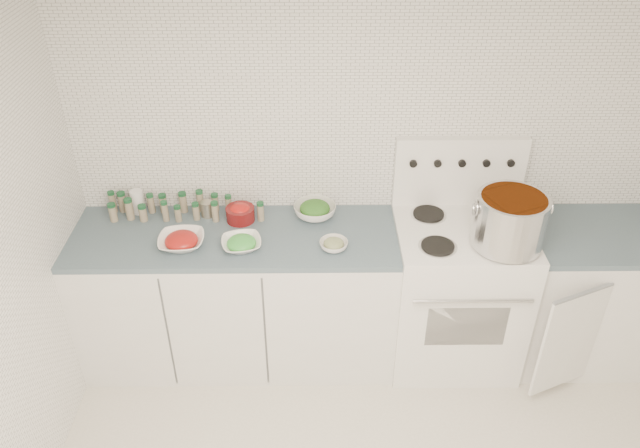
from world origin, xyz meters
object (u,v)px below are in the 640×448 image
Objects in this scene: stock_pot at (510,219)px; bowl_snowpea at (241,243)px; bowl_tomato at (181,241)px; stove at (455,289)px.

stock_pot is 1.45m from bowl_snowpea.
bowl_tomato is (-1.77, 0.06, -0.17)m from stock_pot.
bowl_snowpea is at bearing 178.55° from stock_pot.
stove is 3.40× the size of stock_pot.
bowl_tomato is (-1.58, -0.10, 0.44)m from stove.
stove is 1.33m from bowl_snowpea.
bowl_snowpea is (-1.44, 0.04, -0.17)m from stock_pot.
stock_pot is 1.57× the size of bowl_snowpea.
bowl_snowpea is (0.33, -0.02, -0.00)m from bowl_tomato.
stove is 5.34× the size of bowl_snowpea.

